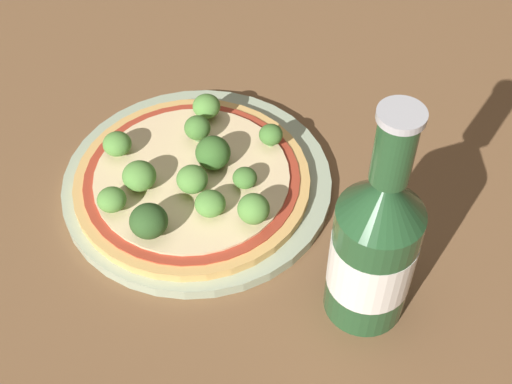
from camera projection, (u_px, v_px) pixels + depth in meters
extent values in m
plane|color=brown|center=(192.00, 185.00, 0.74)|extent=(3.00, 3.00, 0.00)
cylinder|color=#A3B293|center=(196.00, 184.00, 0.73)|extent=(0.27, 0.27, 0.01)
cylinder|color=tan|center=(192.00, 181.00, 0.72)|extent=(0.24, 0.24, 0.01)
cylinder|color=#A83823|center=(192.00, 177.00, 0.71)|extent=(0.22, 0.22, 0.00)
cylinder|color=beige|center=(192.00, 176.00, 0.71)|extent=(0.20, 0.20, 0.00)
cylinder|color=#6B8E51|center=(214.00, 162.00, 0.72)|extent=(0.01, 0.01, 0.01)
ellipsoid|color=#386628|center=(213.00, 153.00, 0.71)|extent=(0.04, 0.04, 0.03)
cylinder|color=#6B8E51|center=(254.00, 218.00, 0.67)|extent=(0.01, 0.01, 0.01)
ellipsoid|color=#568E3D|center=(254.00, 209.00, 0.66)|extent=(0.03, 0.03, 0.03)
cylinder|color=#6B8E51|center=(198.00, 136.00, 0.74)|extent=(0.01, 0.01, 0.01)
ellipsoid|color=#477A33|center=(197.00, 128.00, 0.73)|extent=(0.03, 0.03, 0.02)
cylinder|color=#6B8E51|center=(150.00, 230.00, 0.66)|extent=(0.01, 0.01, 0.01)
ellipsoid|color=#2D5123|center=(149.00, 221.00, 0.65)|extent=(0.04, 0.04, 0.03)
cylinder|color=#6B8E51|center=(245.00, 183.00, 0.70)|extent=(0.01, 0.01, 0.01)
ellipsoid|color=#477A33|center=(245.00, 178.00, 0.69)|extent=(0.02, 0.02, 0.02)
cylinder|color=#6B8E51|center=(193.00, 187.00, 0.69)|extent=(0.01, 0.01, 0.01)
ellipsoid|color=#568E3D|center=(192.00, 179.00, 0.69)|extent=(0.03, 0.03, 0.03)
cylinder|color=#6B8E51|center=(271.00, 142.00, 0.74)|extent=(0.01, 0.01, 0.01)
ellipsoid|color=#477A33|center=(271.00, 135.00, 0.73)|extent=(0.02, 0.02, 0.02)
cylinder|color=#6B8E51|center=(141.00, 184.00, 0.70)|extent=(0.01, 0.01, 0.01)
ellipsoid|color=#568E3D|center=(139.00, 176.00, 0.69)|extent=(0.03, 0.03, 0.03)
cylinder|color=#6B8E51|center=(119.00, 151.00, 0.73)|extent=(0.01, 0.01, 0.01)
ellipsoid|color=#568E3D|center=(117.00, 144.00, 0.72)|extent=(0.03, 0.03, 0.02)
cylinder|color=#6B8E51|center=(211.00, 210.00, 0.68)|extent=(0.01, 0.01, 0.01)
ellipsoid|color=#568E3D|center=(210.00, 204.00, 0.67)|extent=(0.03, 0.03, 0.02)
cylinder|color=#6B8E51|center=(207.00, 114.00, 0.76)|extent=(0.01, 0.01, 0.01)
ellipsoid|color=#568E3D|center=(206.00, 106.00, 0.75)|extent=(0.03, 0.03, 0.02)
cylinder|color=#6B8E51|center=(113.00, 207.00, 0.68)|extent=(0.01, 0.01, 0.01)
ellipsoid|color=#568E3D|center=(112.00, 200.00, 0.67)|extent=(0.03, 0.03, 0.02)
cylinder|color=#234C28|center=(371.00, 261.00, 0.60)|extent=(0.07, 0.07, 0.13)
cylinder|color=silver|center=(372.00, 260.00, 0.59)|extent=(0.07, 0.07, 0.06)
cone|color=#234C28|center=(385.00, 196.00, 0.53)|extent=(0.07, 0.07, 0.04)
cylinder|color=#234C28|center=(395.00, 150.00, 0.50)|extent=(0.03, 0.03, 0.06)
cylinder|color=#B2B2B7|center=(402.00, 115.00, 0.47)|extent=(0.03, 0.03, 0.01)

